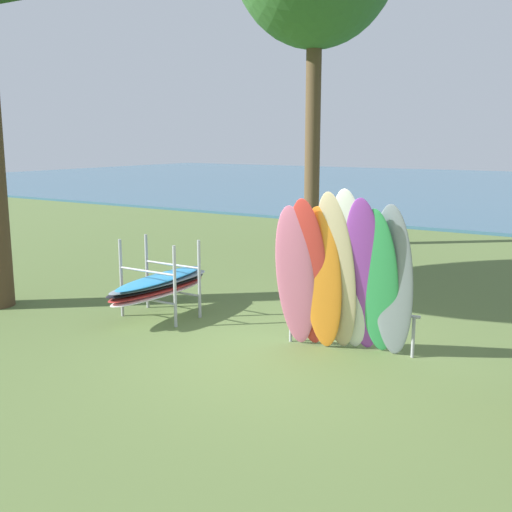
# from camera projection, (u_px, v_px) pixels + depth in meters

# --- Properties ---
(ground_plane) EXTENTS (80.00, 80.00, 0.00)m
(ground_plane) POSITION_uv_depth(u_px,v_px,m) (285.00, 354.00, 8.23)
(ground_plane) COLOR #566B38
(leaning_board_pile) EXTENTS (1.85, 1.04, 2.23)m
(leaning_board_pile) POSITION_uv_depth(u_px,v_px,m) (343.00, 278.00, 8.02)
(leaning_board_pile) COLOR pink
(leaning_board_pile) RESTS_ON ground
(board_storage_rack) EXTENTS (1.15, 2.13, 1.25)m
(board_storage_rack) POSITION_uv_depth(u_px,v_px,m) (159.00, 285.00, 9.88)
(board_storage_rack) COLOR #9EA0A5
(board_storage_rack) RESTS_ON ground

